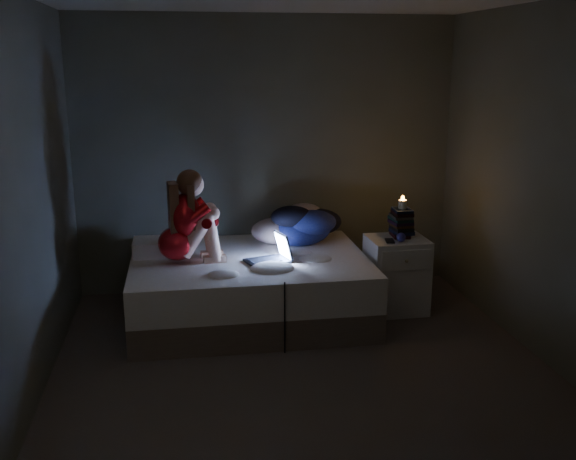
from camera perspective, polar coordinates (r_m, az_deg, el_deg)
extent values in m
cube|color=#514742|center=(4.85, 1.38, -12.30)|extent=(3.60, 3.80, 0.02)
cube|color=#5E615C|center=(6.28, -1.82, 6.47)|extent=(3.60, 0.02, 2.60)
cube|color=#5E615C|center=(2.63, 9.36, -5.22)|extent=(3.60, 0.02, 2.60)
cube|color=#5E615C|center=(4.45, -22.07, 2.05)|extent=(0.02, 3.80, 2.60)
cube|color=#5E615C|center=(5.08, 22.03, 3.48)|extent=(0.02, 3.80, 2.60)
cube|color=white|center=(5.79, -11.09, -1.43)|extent=(0.45, 0.32, 0.13)
cube|color=silver|center=(5.92, 9.38, -3.84)|extent=(0.51, 0.45, 0.67)
cylinder|color=beige|center=(5.81, 9.94, 2.30)|extent=(0.07, 0.07, 0.08)
cube|color=black|center=(5.71, 8.83, -0.93)|extent=(0.10, 0.15, 0.01)
sphere|color=#322F93|center=(5.70, 9.79, -0.63)|extent=(0.08, 0.08, 0.08)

